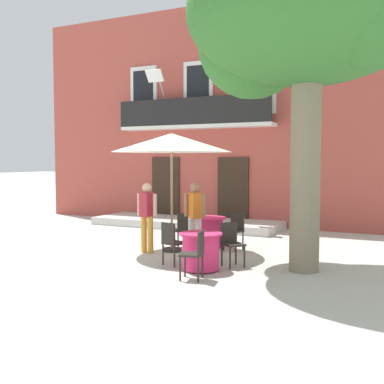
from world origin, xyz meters
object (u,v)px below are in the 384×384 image
at_px(plane_tree, 304,18).
at_px(cafe_chair_near_tree_1, 206,222).
at_px(pedestrian_by_tree, 147,214).
at_px(cafe_chair_middle_1, 172,241).
at_px(cafe_umbrella, 172,143).
at_px(cafe_table_near_tree, 209,231).
at_px(cafe_chair_near_tree_2, 183,228).
at_px(cafe_table_middle, 201,251).
at_px(cafe_chair_middle_0, 231,241).
at_px(pedestrian_mid_plaza, 195,215).
at_px(cafe_chair_near_tree_0, 235,228).
at_px(cafe_chair_middle_2, 195,251).

relative_size(plane_tree, cafe_chair_near_tree_1, 7.20).
height_order(plane_tree, pedestrian_by_tree, plane_tree).
bearing_deg(cafe_chair_middle_1, cafe_chair_near_tree_1, 101.08).
height_order(cafe_chair_middle_1, cafe_umbrella, cafe_umbrella).
relative_size(cafe_chair_near_tree_1, cafe_chair_middle_1, 1.00).
relative_size(cafe_table_near_tree, cafe_chair_near_tree_2, 0.95).
xyz_separation_m(plane_tree, cafe_chair_near_tree_1, (-3.12, 2.23, -4.44)).
xyz_separation_m(cafe_table_near_tree, cafe_table_middle, (0.95, -2.49, 0.00)).
relative_size(cafe_chair_middle_0, pedestrian_mid_plaza, 0.53).
height_order(cafe_chair_near_tree_0, cafe_table_middle, cafe_chair_near_tree_0).
height_order(cafe_chair_near_tree_1, pedestrian_mid_plaza, pedestrian_mid_plaza).
distance_m(cafe_chair_near_tree_0, cafe_table_middle, 2.42).
bearing_deg(cafe_table_middle, pedestrian_mid_plaza, 121.31).
bearing_deg(cafe_chair_near_tree_1, cafe_umbrella, -95.92).
xyz_separation_m(cafe_chair_near_tree_1, cafe_chair_middle_0, (1.73, -2.50, 0.00)).
relative_size(cafe_table_near_tree, cafe_umbrella, 0.30).
distance_m(cafe_chair_middle_1, pedestrian_by_tree, 1.58).
distance_m(cafe_chair_near_tree_0, cafe_umbrella, 2.61).
bearing_deg(pedestrian_mid_plaza, plane_tree, -4.65).
distance_m(cafe_chair_near_tree_0, pedestrian_mid_plaza, 1.44).
bearing_deg(cafe_chair_middle_0, cafe_chair_middle_1, -156.62).
relative_size(cafe_umbrella, pedestrian_by_tree, 1.74).
bearing_deg(cafe_chair_middle_2, cafe_table_near_tree, 110.21).
height_order(plane_tree, pedestrian_mid_plaza, plane_tree).
bearing_deg(cafe_table_middle, cafe_chair_middle_2, -72.16).
distance_m(cafe_chair_near_tree_1, cafe_chair_middle_0, 3.04).
bearing_deg(cafe_chair_near_tree_1, cafe_chair_middle_2, -68.03).
bearing_deg(cafe_umbrella, cafe_chair_near_tree_0, 34.28).
height_order(cafe_chair_near_tree_0, cafe_chair_middle_1, same).
bearing_deg(plane_tree, cafe_chair_middle_1, -163.18).
distance_m(cafe_chair_near_tree_2, cafe_chair_middle_1, 1.83).
bearing_deg(cafe_chair_near_tree_1, cafe_table_middle, -67.12).
distance_m(cafe_table_middle, cafe_chair_middle_2, 0.77).
height_order(cafe_chair_near_tree_2, cafe_table_middle, cafe_chair_near_tree_2).
bearing_deg(plane_tree, cafe_table_near_tree, 150.06).
relative_size(cafe_chair_middle_1, pedestrian_mid_plaza, 0.53).
relative_size(cafe_chair_middle_1, pedestrian_by_tree, 0.55).
bearing_deg(pedestrian_by_tree, cafe_chair_middle_1, -38.59).
relative_size(cafe_table_middle, cafe_chair_middle_1, 0.95).
bearing_deg(cafe_umbrella, cafe_chair_near_tree_2, 69.73).
relative_size(cafe_table_near_tree, cafe_chair_middle_0, 0.95).
relative_size(cafe_chair_middle_0, cafe_umbrella, 0.31).
height_order(cafe_table_near_tree, cafe_chair_middle_0, cafe_chair_middle_0).
distance_m(cafe_chair_near_tree_0, cafe_chair_middle_0, 1.86).
relative_size(cafe_umbrella, pedestrian_mid_plaza, 1.70).
distance_m(cafe_chair_near_tree_1, cafe_table_middle, 3.41).
xyz_separation_m(cafe_table_near_tree, pedestrian_mid_plaza, (0.27, -1.38, 0.57)).
xyz_separation_m(cafe_table_near_tree, cafe_chair_middle_2, (1.18, -3.21, 0.14)).
bearing_deg(cafe_umbrella, cafe_chair_near_tree_1, 84.08).
bearing_deg(pedestrian_mid_plaza, cafe_table_near_tree, 101.23).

